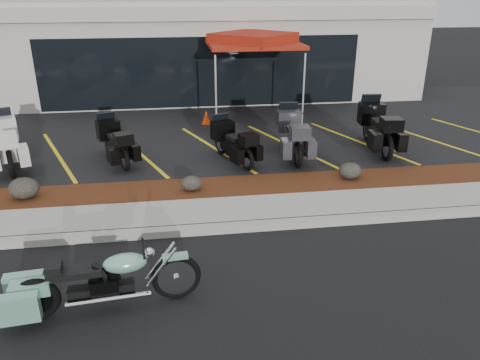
{
  "coord_description": "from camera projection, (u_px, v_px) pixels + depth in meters",
  "views": [
    {
      "loc": [
        -1.08,
        -7.3,
        4.57
      ],
      "look_at": [
        0.12,
        1.2,
        0.97
      ],
      "focal_mm": 35.0,
      "sensor_mm": 36.0,
      "label": 1
    }
  ],
  "objects": [
    {
      "name": "touring_white",
      "position": [
        4.0,
        133.0,
        12.69
      ],
      "size": [
        1.67,
        2.55,
        1.39
      ],
      "primitive_type": null,
      "rotation": [
        0.0,
        0.0,
        1.92
      ],
      "color": "white",
      "rests_on": "upper_lot"
    },
    {
      "name": "boulder_right",
      "position": [
        350.0,
        171.0,
        11.43
      ],
      "size": [
        0.57,
        0.47,
        0.4
      ],
      "primitive_type": "ellipsoid",
      "color": "black",
      "rests_on": "mulch_bed"
    },
    {
      "name": "boulder_left",
      "position": [
        24.0,
        188.0,
        10.36
      ],
      "size": [
        0.66,
        0.55,
        0.47
      ],
      "primitive_type": "ellipsoid",
      "color": "black",
      "rests_on": "mulch_bed"
    },
    {
      "name": "touring_black_mid",
      "position": [
        221.0,
        134.0,
        12.97
      ],
      "size": [
        1.45,
        2.15,
        1.17
      ],
      "primitive_type": null,
      "rotation": [
        0.0,
        0.0,
        1.94
      ],
      "color": "black",
      "rests_on": "upper_lot"
    },
    {
      "name": "upper_lot",
      "position": [
        208.0,
        126.0,
        16.03
      ],
      "size": [
        26.0,
        9.6,
        0.15
      ],
      "primitive_type": "cube",
      "color": "black",
      "rests_on": "ground"
    },
    {
      "name": "sidewalk",
      "position": [
        232.0,
        212.0,
        10.01
      ],
      "size": [
        24.0,
        1.2,
        0.15
      ],
      "primitive_type": "cube",
      "color": "gray",
      "rests_on": "ground"
    },
    {
      "name": "hero_cruiser",
      "position": [
        176.0,
        271.0,
        7.17
      ],
      "size": [
        2.95,
        1.03,
        1.02
      ],
      "primitive_type": null,
      "rotation": [
        0.0,
        0.0,
        0.1
      ],
      "color": "#6AA58C",
      "rests_on": "ground"
    },
    {
      "name": "boulder_mid",
      "position": [
        191.0,
        183.0,
        10.78
      ],
      "size": [
        0.48,
        0.4,
        0.34
      ],
      "primitive_type": "ellipsoid",
      "color": "black",
      "rests_on": "mulch_bed"
    },
    {
      "name": "popup_canopy",
      "position": [
        253.0,
        41.0,
        16.0
      ],
      "size": [
        3.83,
        3.83,
        2.9
      ],
      "rotation": [
        0.0,
        0.0,
        0.27
      ],
      "color": "silver",
      "rests_on": "upper_lot"
    },
    {
      "name": "ground",
      "position": [
        243.0,
        254.0,
        8.58
      ],
      "size": [
        90.0,
        90.0,
        0.0
      ],
      "primitive_type": "plane",
      "color": "black",
      "rests_on": "ground"
    },
    {
      "name": "touring_black_rear",
      "position": [
        369.0,
        118.0,
        14.05
      ],
      "size": [
        1.2,
        2.56,
        1.44
      ],
      "primitive_type": null,
      "rotation": [
        0.0,
        0.0,
        1.46
      ],
      "color": "black",
      "rests_on": "upper_lot"
    },
    {
      "name": "dealership_building",
      "position": [
        196.0,
        46.0,
        21.01
      ],
      "size": [
        18.0,
        8.16,
        4.0
      ],
      "color": "#ABA69A",
      "rests_on": "ground"
    },
    {
      "name": "touring_black_front",
      "position": [
        108.0,
        133.0,
        12.97
      ],
      "size": [
        1.5,
        2.22,
        1.21
      ],
      "primitive_type": null,
      "rotation": [
        0.0,
        0.0,
        1.95
      ],
      "color": "black",
      "rests_on": "upper_lot"
    },
    {
      "name": "touring_grey",
      "position": [
        288.0,
        125.0,
        13.48
      ],
      "size": [
        1.03,
        2.37,
        1.35
      ],
      "primitive_type": null,
      "rotation": [
        0.0,
        0.0,
        1.51
      ],
      "color": "#2E2D32",
      "rests_on": "upper_lot"
    },
    {
      "name": "mulch_bed",
      "position": [
        225.0,
        189.0,
        11.1
      ],
      "size": [
        24.0,
        1.2,
        0.16
      ],
      "primitive_type": "cube",
      "color": "#3B1B0D",
      "rests_on": "ground"
    },
    {
      "name": "traffic_cone",
      "position": [
        206.0,
        117.0,
        15.96
      ],
      "size": [
        0.35,
        0.35,
        0.45
      ],
      "primitive_type": "cone",
      "rotation": [
        0.0,
        0.0,
        0.24
      ],
      "color": "#E93907",
      "rests_on": "upper_lot"
    },
    {
      "name": "curb",
      "position": [
        236.0,
        227.0,
        9.37
      ],
      "size": [
        24.0,
        0.25,
        0.15
      ],
      "primitive_type": "cube",
      "color": "gray",
      "rests_on": "ground"
    }
  ]
}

